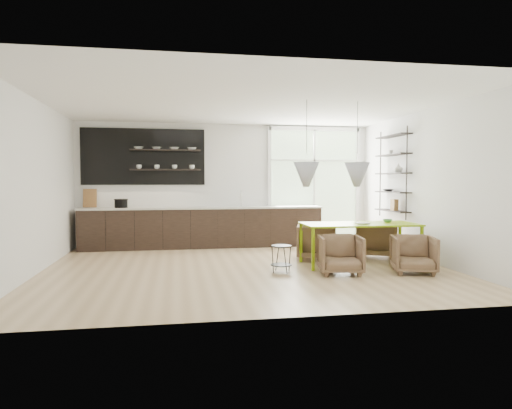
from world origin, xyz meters
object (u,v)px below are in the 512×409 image
armchair_front_right (414,254)px  armchair_front_left (340,255)px  dining_table (360,226)px  wire_stool (281,255)px  armchair_back_left (316,242)px  armchair_back_right (376,239)px

armchair_front_right → armchair_front_left: bearing=-169.9°
dining_table → wire_stool: (-1.58, -0.45, -0.42)m
armchair_front_left → wire_stool: size_ratio=1.55×
dining_table → armchair_back_left: size_ratio=2.78×
armchair_front_left → wire_stool: 0.98m
armchair_back_right → armchair_front_right: bearing=110.7°
wire_stool → armchair_back_right: bearing=27.4°
armchair_front_left → armchair_front_right: armchair_front_left is taller
armchair_front_left → dining_table: bearing=59.3°
armchair_back_left → wire_stool: armchair_back_left is taller
dining_table → armchair_back_left: dining_table is taller
dining_table → armchair_front_right: (0.59, -0.89, -0.40)m
armchair_front_left → armchair_front_right: (1.23, -0.15, -0.01)m
dining_table → armchair_front_right: size_ratio=3.05×
armchair_front_right → armchair_back_right: bearing=104.8°
armchair_back_right → armchair_back_left: bearing=23.0°
armchair_back_left → armchair_front_left: size_ratio=1.07×
armchair_back_left → armchair_front_right: 2.00m
armchair_back_left → armchair_back_right: bearing=-162.6°
armchair_back_right → armchair_front_right: size_ratio=1.16×
dining_table → armchair_back_right: bearing=48.8°
wire_stool → dining_table: bearing=15.8°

